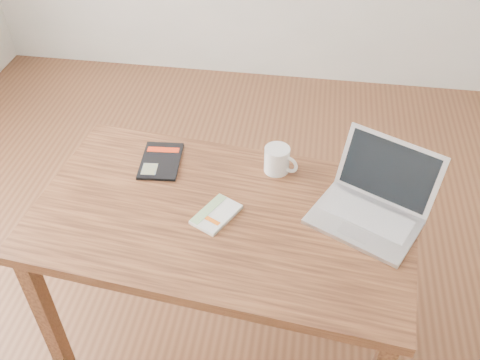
# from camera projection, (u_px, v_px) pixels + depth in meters

# --- Properties ---
(room) EXTENTS (4.04, 4.04, 2.70)m
(room) POSITION_uv_depth(u_px,v_px,m) (197.00, 13.00, 1.54)
(room) COLOR #54311C
(room) RESTS_ON ground
(desk) EXTENTS (1.34, 0.85, 0.75)m
(desk) POSITION_uv_depth(u_px,v_px,m) (223.00, 231.00, 1.84)
(desk) COLOR #502C18
(desk) RESTS_ON ground
(white_guidebook) EXTENTS (0.16, 0.19, 0.01)m
(white_guidebook) POSITION_uv_depth(u_px,v_px,m) (216.00, 214.00, 1.77)
(white_guidebook) COLOR silver
(white_guidebook) RESTS_ON desk
(black_guidebook) EXTENTS (0.16, 0.22, 0.01)m
(black_guidebook) POSITION_uv_depth(u_px,v_px,m) (161.00, 161.00, 1.98)
(black_guidebook) COLOR black
(black_guidebook) RESTS_ON desk
(laptop) EXTENTS (0.44, 0.43, 0.23)m
(laptop) POSITION_uv_depth(u_px,v_px,m) (373.00, 203.00, 1.75)
(laptop) COLOR silver
(laptop) RESTS_ON desk
(coffee_mug) EXTENTS (0.13, 0.09, 0.10)m
(coffee_mug) POSITION_uv_depth(u_px,v_px,m) (278.00, 159.00, 1.92)
(coffee_mug) COLOR white
(coffee_mug) RESTS_ON desk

